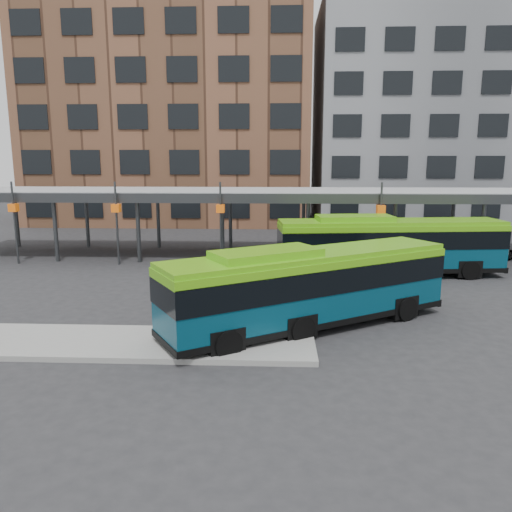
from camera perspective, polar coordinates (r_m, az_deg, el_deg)
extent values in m
plane|color=#28282B|center=(19.37, 1.65, -7.19)|extent=(120.00, 120.00, 0.00)
cube|color=gray|center=(17.49, -17.10, -9.42)|extent=(14.00, 3.00, 0.18)
cube|color=#999B9E|center=(31.47, 2.07, 7.27)|extent=(40.00, 6.00, 0.35)
cube|color=#383A3D|center=(28.49, 2.02, 6.57)|extent=(40.00, 0.15, 0.55)
cylinder|color=#383A3D|center=(38.73, -25.67, 3.77)|extent=(0.24, 0.24, 3.80)
cylinder|color=#383A3D|center=(32.07, -21.94, 2.77)|extent=(0.24, 0.24, 3.80)
cylinder|color=#383A3D|center=(36.64, -18.75, 3.92)|extent=(0.24, 0.24, 3.80)
cylinder|color=#383A3D|center=(30.34, -13.30, 2.85)|extent=(0.24, 0.24, 3.80)
cylinder|color=#383A3D|center=(35.14, -11.11, 4.02)|extent=(0.24, 0.24, 3.80)
cylinder|color=#383A3D|center=(29.38, -3.87, 2.86)|extent=(0.24, 0.24, 3.80)
cylinder|color=#383A3D|center=(34.31, -2.94, 4.04)|extent=(0.24, 0.24, 3.80)
cylinder|color=#383A3D|center=(29.25, 5.93, 2.79)|extent=(0.24, 0.24, 3.80)
cylinder|color=#383A3D|center=(34.20, 5.45, 3.99)|extent=(0.24, 0.24, 3.80)
cylinder|color=#383A3D|center=(29.96, 15.53, 2.64)|extent=(0.24, 0.24, 3.80)
cylinder|color=#383A3D|center=(34.81, 13.71, 3.85)|extent=(0.24, 0.24, 3.80)
cylinder|color=#383A3D|center=(31.47, 24.44, 2.44)|extent=(0.24, 0.24, 3.80)
cylinder|color=#383A3D|center=(36.11, 21.53, 3.64)|extent=(0.24, 0.24, 3.80)
cylinder|color=#383A3D|center=(32.18, -25.84, 3.40)|extent=(0.12, 0.12, 4.80)
cube|color=#CB530B|center=(32.09, -25.97, 4.99)|extent=(0.45, 0.45, 0.45)
cylinder|color=#383A3D|center=(29.81, -15.61, 3.57)|extent=(0.12, 0.12, 4.80)
cube|color=#CB530B|center=(29.71, -15.70, 5.29)|extent=(0.45, 0.45, 0.45)
cylinder|color=#383A3D|center=(28.52, -4.06, 3.63)|extent=(0.12, 0.12, 4.80)
cube|color=#CB530B|center=(28.42, -4.08, 5.43)|extent=(0.45, 0.45, 0.45)
cylinder|color=#383A3D|center=(28.91, 13.99, 3.43)|extent=(0.12, 0.12, 4.80)
cube|color=#CB530B|center=(28.81, 14.07, 5.20)|extent=(0.45, 0.45, 0.45)
cube|color=brown|center=(51.67, -9.31, 16.36)|extent=(26.00, 14.00, 22.00)
cube|color=slate|center=(52.95, 20.51, 14.61)|extent=(24.00, 14.00, 20.00)
cube|color=#073C51|center=(18.08, 6.21, -3.72)|extent=(10.58, 7.78, 2.30)
cube|color=black|center=(17.97, 6.24, -2.31)|extent=(10.65, 7.85, 0.87)
cube|color=#5FB412|center=(17.81, 6.29, 0.14)|extent=(10.54, 7.71, 0.18)
cube|color=#5FB412|center=(16.78, 1.19, 0.18)|extent=(4.00, 3.35, 0.32)
cube|color=black|center=(18.37, 6.14, -6.86)|extent=(10.66, 7.86, 0.22)
cylinder|color=black|center=(19.88, 16.77, -5.80)|extent=(0.93, 0.72, 0.92)
cylinder|color=black|center=(21.43, 12.46, -4.38)|extent=(0.93, 0.72, 0.92)
cylinder|color=black|center=(16.89, 5.29, -8.37)|extent=(0.93, 0.72, 0.92)
cylinder|color=black|center=(18.68, 1.36, -6.40)|extent=(0.93, 0.72, 0.92)
cylinder|color=black|center=(15.57, -3.23, -10.04)|extent=(0.93, 0.72, 0.92)
cylinder|color=black|center=(17.50, -6.50, -7.69)|extent=(0.93, 0.72, 0.92)
cube|color=#073C51|center=(27.04, 15.03, 1.03)|extent=(11.76, 3.68, 2.41)
cube|color=black|center=(26.97, 15.08, 2.04)|extent=(11.81, 3.75, 0.92)
cube|color=#5FB412|center=(26.86, 15.16, 3.76)|extent=(11.75, 3.59, 0.19)
cube|color=#5FB412|center=(26.27, 11.20, 4.21)|extent=(4.02, 2.15, 0.34)
cube|color=black|center=(27.25, 14.91, -1.22)|extent=(11.82, 3.75, 0.23)
cylinder|color=black|center=(27.68, 23.27, -1.51)|extent=(0.99, 0.39, 0.96)
cylinder|color=black|center=(29.74, 21.24, -0.54)|extent=(0.99, 0.39, 0.96)
cylinder|color=black|center=(25.79, 13.31, -1.76)|extent=(0.99, 0.39, 0.96)
cylinder|color=black|center=(28.00, 11.91, -0.70)|extent=(0.99, 0.39, 0.96)
cylinder|color=black|center=(25.10, 6.99, -1.89)|extent=(0.99, 0.39, 0.96)
cylinder|color=black|center=(27.36, 6.07, -0.80)|extent=(0.99, 0.39, 0.96)
imported|color=slate|center=(32.66, 22.04, 0.36)|extent=(1.84, 0.75, 0.94)
imported|color=slate|center=(32.73, 22.68, 0.34)|extent=(1.58, 0.47, 0.95)
imported|color=slate|center=(33.44, 24.13, 0.33)|extent=(1.67, 1.04, 0.83)
imported|color=slate|center=(33.29, 24.21, 0.50)|extent=(1.80, 0.56, 1.07)
imported|color=slate|center=(33.82, 25.65, 0.44)|extent=(1.87, 0.71, 0.97)
imported|color=slate|center=(33.37, 26.30, 0.27)|extent=(1.71, 0.93, 0.99)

